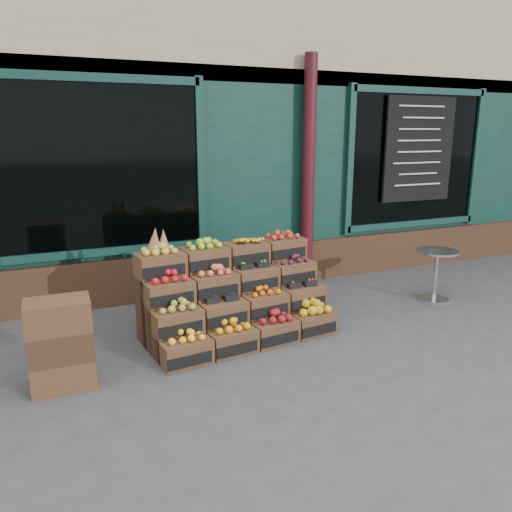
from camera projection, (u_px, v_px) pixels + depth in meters
name	position (u px, v px, depth m)	size (l,w,h in m)	color
ground	(301.00, 349.00, 5.13)	(60.00, 60.00, 0.00)	#404042
shop_facade	(169.00, 119.00, 9.08)	(12.00, 6.24, 4.80)	#0E322A
crate_display	(234.00, 301.00, 5.44)	(2.07, 1.16, 1.24)	brown
spare_crates	(61.00, 344.00, 4.30)	(0.54, 0.38, 0.80)	brown
bistro_table	(436.00, 269.00, 6.53)	(0.54, 0.54, 0.68)	#B7BABE
shopkeeper	(102.00, 225.00, 6.78)	(0.69, 0.45, 1.88)	#185524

